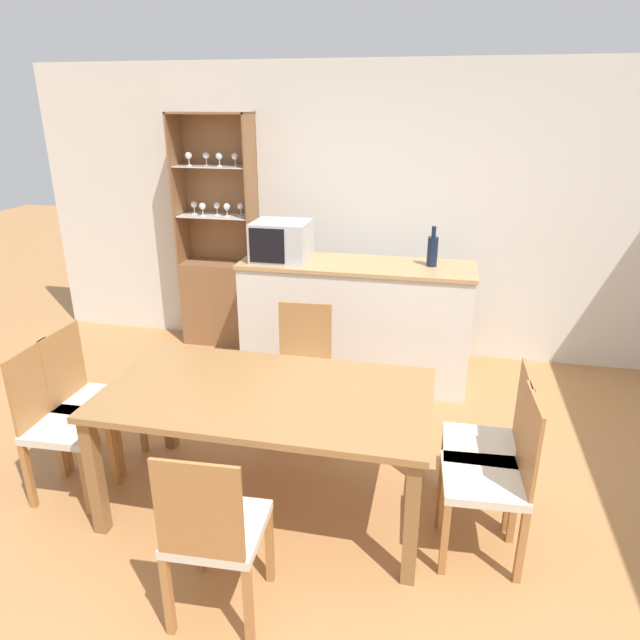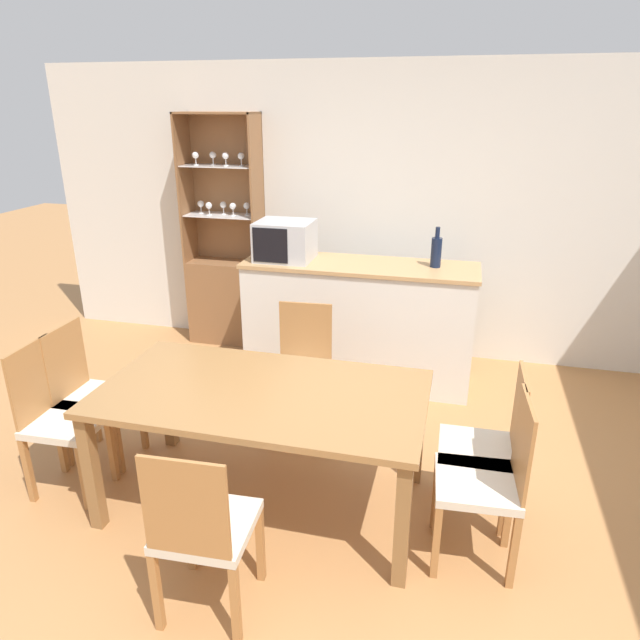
# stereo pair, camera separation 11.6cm
# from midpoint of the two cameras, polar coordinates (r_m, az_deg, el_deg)

# --- Properties ---
(ground_plane) EXTENTS (18.00, 18.00, 0.00)m
(ground_plane) POSITION_cam_midpoint_polar(r_m,az_deg,el_deg) (3.31, 1.21, -20.90)
(ground_plane) COLOR #B27A47
(wall_back) EXTENTS (6.80, 0.06, 2.55)m
(wall_back) POSITION_cam_midpoint_polar(r_m,az_deg,el_deg) (5.16, 7.09, 10.37)
(wall_back) COLOR silver
(wall_back) RESTS_ON ground_plane
(kitchen_counter) EXTENTS (1.87, 0.58, 1.01)m
(kitchen_counter) POSITION_cam_midpoint_polar(r_m,az_deg,el_deg) (4.73, 2.83, -0.21)
(kitchen_counter) COLOR silver
(kitchen_counter) RESTS_ON ground_plane
(display_cabinet) EXTENTS (0.71, 0.32, 2.13)m
(display_cabinet) POSITION_cam_midpoint_polar(r_m,az_deg,el_deg) (5.54, -10.46, 3.84)
(display_cabinet) COLOR brown
(display_cabinet) RESTS_ON ground_plane
(dining_table) EXTENTS (1.79, 0.96, 0.74)m
(dining_table) POSITION_cam_midpoint_polar(r_m,az_deg,el_deg) (3.19, -6.35, -8.40)
(dining_table) COLOR olive
(dining_table) RESTS_ON ground_plane
(dining_chair_head_near) EXTENTS (0.42, 0.42, 0.92)m
(dining_chair_head_near) POSITION_cam_midpoint_polar(r_m,az_deg,el_deg) (2.69, -11.82, -20.06)
(dining_chair_head_near) COLOR beige
(dining_chair_head_near) RESTS_ON ground_plane
(dining_chair_head_far) EXTENTS (0.43, 0.43, 0.92)m
(dining_chair_head_far) POSITION_cam_midpoint_polar(r_m,az_deg,el_deg) (3.95, -2.65, -5.26)
(dining_chair_head_far) COLOR beige
(dining_chair_head_far) RESTS_ON ground_plane
(dining_chair_side_left_far) EXTENTS (0.41, 0.41, 0.92)m
(dining_chair_side_left_far) POSITION_cam_midpoint_polar(r_m,az_deg,el_deg) (3.91, -22.78, -7.34)
(dining_chair_side_left_far) COLOR beige
(dining_chair_side_left_far) RESTS_ON ground_plane
(dining_chair_side_right_far) EXTENTS (0.41, 0.41, 0.92)m
(dining_chair_side_right_far) POSITION_cam_midpoint_polar(r_m,az_deg,el_deg) (3.28, 15.62, -12.02)
(dining_chair_side_right_far) COLOR beige
(dining_chair_side_right_far) RESTS_ON ground_plane
(dining_chair_side_left_near) EXTENTS (0.42, 0.42, 0.92)m
(dining_chair_side_left_near) POSITION_cam_midpoint_polar(r_m,az_deg,el_deg) (3.71, -25.28, -9.32)
(dining_chair_side_left_near) COLOR beige
(dining_chair_side_left_near) RESTS_ON ground_plane
(dining_chair_side_right_near) EXTENTS (0.43, 0.43, 0.92)m
(dining_chair_side_right_near) POSITION_cam_midpoint_polar(r_m,az_deg,el_deg) (3.05, 15.85, -14.92)
(dining_chair_side_right_near) COLOR beige
(dining_chair_side_right_near) RESTS_ON ground_plane
(microwave) EXTENTS (0.45, 0.39, 0.31)m
(microwave) POSITION_cam_midpoint_polar(r_m,az_deg,el_deg) (4.65, -4.62, 7.90)
(microwave) COLOR #B7BABF
(microwave) RESTS_ON kitchen_counter
(wine_bottle) EXTENTS (0.08, 0.08, 0.31)m
(wine_bottle) POSITION_cam_midpoint_polar(r_m,az_deg,el_deg) (4.53, 10.47, 6.86)
(wine_bottle) COLOR #141E38
(wine_bottle) RESTS_ON kitchen_counter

